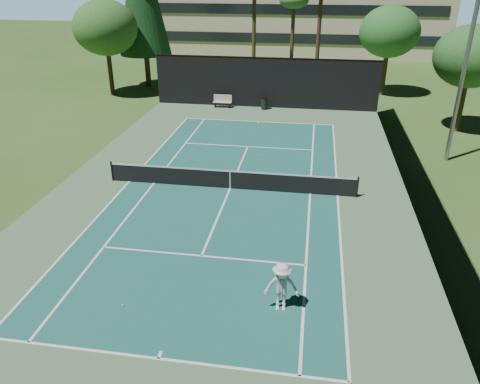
# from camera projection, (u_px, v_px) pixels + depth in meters

# --- Properties ---
(ground) EXTENTS (160.00, 160.00, 0.00)m
(ground) POSITION_uv_depth(u_px,v_px,m) (230.00, 189.00, 24.24)
(ground) COLOR #32551F
(ground) RESTS_ON ground
(apron_slab) EXTENTS (18.00, 32.00, 0.01)m
(apron_slab) POSITION_uv_depth(u_px,v_px,m) (230.00, 189.00, 24.24)
(apron_slab) COLOR #517350
(apron_slab) RESTS_ON ground
(court_surface) EXTENTS (10.97, 23.77, 0.01)m
(court_surface) POSITION_uv_depth(u_px,v_px,m) (230.00, 188.00, 24.24)
(court_surface) COLOR #1C5B52
(court_surface) RESTS_ON ground
(court_lines) EXTENTS (11.07, 23.87, 0.01)m
(court_lines) POSITION_uv_depth(u_px,v_px,m) (230.00, 188.00, 24.23)
(court_lines) COLOR white
(court_lines) RESTS_ON ground
(tennis_net) EXTENTS (12.90, 0.10, 1.10)m
(tennis_net) POSITION_uv_depth(u_px,v_px,m) (230.00, 179.00, 24.00)
(tennis_net) COLOR black
(tennis_net) RESTS_ON ground
(fence) EXTENTS (18.04, 32.05, 4.03)m
(fence) POSITION_uv_depth(u_px,v_px,m) (230.00, 152.00, 23.43)
(fence) COLOR black
(fence) RESTS_ON ground
(player) EXTENTS (1.22, 0.76, 1.81)m
(player) POSITION_uv_depth(u_px,v_px,m) (282.00, 287.00, 15.28)
(player) COLOR silver
(player) RESTS_ON ground
(tennis_ball_a) EXTENTS (0.07, 0.07, 0.07)m
(tennis_ball_a) POSITION_uv_depth(u_px,v_px,m) (123.00, 305.00, 15.79)
(tennis_ball_a) COLOR #C1CF2F
(tennis_ball_a) RESTS_ON ground
(tennis_ball_b) EXTENTS (0.06, 0.06, 0.06)m
(tennis_ball_b) POSITION_uv_depth(u_px,v_px,m) (166.00, 169.00, 26.56)
(tennis_ball_b) COLOR #CBDA31
(tennis_ball_b) RESTS_ON ground
(tennis_ball_c) EXTENTS (0.07, 0.07, 0.07)m
(tennis_ball_c) POSITION_uv_depth(u_px,v_px,m) (263.00, 155.00, 28.58)
(tennis_ball_c) COLOR #D5F136
(tennis_ball_c) RESTS_ON ground
(tennis_ball_d) EXTENTS (0.07, 0.07, 0.07)m
(tennis_ball_d) POSITION_uv_depth(u_px,v_px,m) (185.00, 160.00, 27.75)
(tennis_ball_d) COLOR #DEEB35
(tennis_ball_d) RESTS_ON ground
(park_bench) EXTENTS (1.50, 0.45, 1.02)m
(park_bench) POSITION_uv_depth(u_px,v_px,m) (223.00, 101.00, 38.27)
(park_bench) COLOR beige
(park_bench) RESTS_ON ground
(trash_bin) EXTENTS (0.56, 0.56, 0.95)m
(trash_bin) POSITION_uv_depth(u_px,v_px,m) (264.00, 104.00, 37.73)
(trash_bin) COLOR black
(trash_bin) RESTS_ON ground
(palm_b) EXTENTS (2.80, 2.80, 8.42)m
(palm_b) POSITION_uv_depth(u_px,v_px,m) (294.00, 3.00, 44.01)
(palm_b) COLOR #47351E
(palm_b) RESTS_ON ground
(decid_tree_a) EXTENTS (5.12, 5.12, 7.62)m
(decid_tree_a) POSITION_uv_depth(u_px,v_px,m) (390.00, 32.00, 40.07)
(decid_tree_a) COLOR #49301F
(decid_tree_a) RESTS_ON ground
(decid_tree_b) EXTENTS (4.80, 4.80, 7.14)m
(decid_tree_b) POSITION_uv_depth(u_px,v_px,m) (471.00, 57.00, 30.74)
(decid_tree_b) COLOR #4B3620
(decid_tree_b) RESTS_ON ground
(decid_tree_c) EXTENTS (5.44, 5.44, 8.09)m
(decid_tree_c) POSITION_uv_depth(u_px,v_px,m) (105.00, 28.00, 39.79)
(decid_tree_c) COLOR #432B1D
(decid_tree_c) RESTS_ON ground
(campus_building) EXTENTS (40.50, 12.50, 8.30)m
(campus_building) POSITION_uv_depth(u_px,v_px,m) (290.00, 19.00, 63.38)
(campus_building) COLOR beige
(campus_building) RESTS_ON ground
(light_pole) EXTENTS (0.90, 0.25, 12.22)m
(light_pole) POSITION_uv_depth(u_px,v_px,m) (469.00, 48.00, 25.09)
(light_pole) COLOR #919399
(light_pole) RESTS_ON ground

